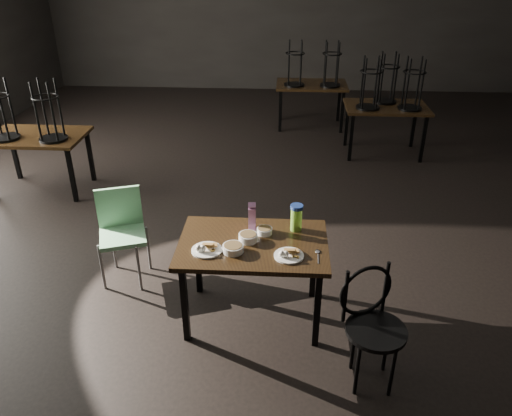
# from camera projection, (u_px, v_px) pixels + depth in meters

# --- Properties ---
(room) EXTENTS (12.00, 12.04, 3.22)m
(room) POSITION_uv_depth(u_px,v_px,m) (276.00, 8.00, 4.71)
(room) COLOR black
(room) RESTS_ON ground
(main_table) EXTENTS (1.20, 0.80, 0.75)m
(main_table) POSITION_uv_depth(u_px,v_px,m) (253.00, 251.00, 4.04)
(main_table) COLOR black
(main_table) RESTS_ON ground
(plate_left) EXTENTS (0.24, 0.24, 0.08)m
(plate_left) POSITION_uv_depth(u_px,v_px,m) (206.00, 249.00, 3.88)
(plate_left) COLOR white
(plate_left) RESTS_ON main_table
(plate_right) EXTENTS (0.23, 0.23, 0.07)m
(plate_right) POSITION_uv_depth(u_px,v_px,m) (289.00, 254.00, 3.81)
(plate_right) COLOR white
(plate_right) RESTS_ON main_table
(bowl_near) EXTENTS (0.15, 0.15, 0.06)m
(bowl_near) POSITION_uv_depth(u_px,v_px,m) (248.00, 237.00, 4.01)
(bowl_near) COLOR white
(bowl_near) RESTS_ON main_table
(bowl_far) EXTENTS (0.13, 0.13, 0.05)m
(bowl_far) POSITION_uv_depth(u_px,v_px,m) (264.00, 231.00, 4.11)
(bowl_far) COLOR white
(bowl_far) RESTS_ON main_table
(bowl_big) EXTENTS (0.17, 0.17, 0.06)m
(bowl_big) POSITION_uv_depth(u_px,v_px,m) (233.00, 248.00, 3.87)
(bowl_big) COLOR white
(bowl_big) RESTS_ON main_table
(juice_carton) EXTENTS (0.06, 0.06, 0.25)m
(juice_carton) POSITION_uv_depth(u_px,v_px,m) (252.00, 217.00, 4.14)
(juice_carton) COLOR #891873
(juice_carton) RESTS_ON main_table
(water_bottle) EXTENTS (0.12, 0.12, 0.23)m
(water_bottle) POSITION_uv_depth(u_px,v_px,m) (296.00, 217.00, 4.12)
(water_bottle) COLOR #96E242
(water_bottle) RESTS_ON main_table
(spoon) EXTENTS (0.04, 0.20, 0.01)m
(spoon) POSITION_uv_depth(u_px,v_px,m) (318.00, 252.00, 3.86)
(spoon) COLOR silver
(spoon) RESTS_ON main_table
(bentwood_chair) EXTENTS (0.48, 0.48, 0.91)m
(bentwood_chair) POSITION_uv_depth(u_px,v_px,m) (372.00, 318.00, 3.51)
(bentwood_chair) COLOR black
(bentwood_chair) RESTS_ON ground
(school_chair) EXTENTS (0.52, 0.52, 0.89)m
(school_chair) POSITION_uv_depth(u_px,v_px,m) (122.00, 227.00, 4.64)
(school_chair) COLOR #80C790
(school_chair) RESTS_ON ground
(bg_table_left) EXTENTS (1.20, 0.80, 1.48)m
(bg_table_left) POSITION_uv_depth(u_px,v_px,m) (34.00, 136.00, 6.20)
(bg_table_left) COLOR black
(bg_table_left) RESTS_ON ground
(bg_table_right) EXTENTS (1.20, 0.80, 1.48)m
(bg_table_right) POSITION_uv_depth(u_px,v_px,m) (387.00, 104.00, 7.33)
(bg_table_right) COLOR black
(bg_table_right) RESTS_ON ground
(bg_table_far) EXTENTS (1.20, 0.80, 1.48)m
(bg_table_far) POSITION_uv_depth(u_px,v_px,m) (312.00, 84.00, 8.47)
(bg_table_far) COLOR black
(bg_table_far) RESTS_ON ground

